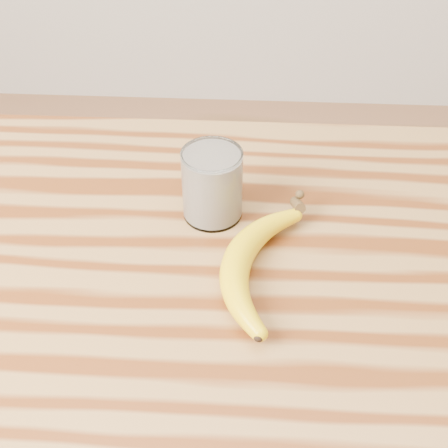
{
  "coord_description": "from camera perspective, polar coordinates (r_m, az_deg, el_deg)",
  "views": [
    {
      "loc": [
        -0.01,
        -0.5,
        1.47
      ],
      "look_at": [
        -0.04,
        0.1,
        0.93
      ],
      "focal_mm": 50.0,
      "sensor_mm": 36.0,
      "label": 1
    }
  ],
  "objects": [
    {
      "name": "table",
      "position": [
        0.87,
        2.49,
        -12.66
      ],
      "size": [
        1.2,
        0.8,
        0.9
      ],
      "color": "olive",
      "rests_on": "ground"
    },
    {
      "name": "smoothie_glass",
      "position": [
        0.85,
        -1.08,
        3.64
      ],
      "size": [
        0.08,
        0.08,
        0.1
      ],
      "color": "white",
      "rests_on": "table"
    },
    {
      "name": "banana",
      "position": [
        0.78,
        1.17,
        -3.33
      ],
      "size": [
        0.18,
        0.33,
        0.04
      ],
      "primitive_type": null,
      "rotation": [
        0.0,
        0.0,
        -0.22
      ],
      "color": "yellow",
      "rests_on": "table"
    }
  ]
}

